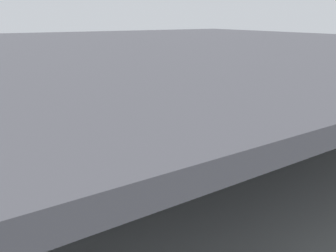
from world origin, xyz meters
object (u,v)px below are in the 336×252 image
at_px(airplane_main, 159,113).
at_px(crew_worker_near_nose, 229,173).
at_px(traffic_cone_orange, 216,165).
at_px(crew_worker_by_stairs, 184,151).
at_px(airplane_distant, 29,90).
at_px(boarding_stairs, 184,147).

height_order(airplane_main, crew_worker_near_nose, airplane_main).
distance_m(airplane_main, traffic_cone_orange, 17.99).
relative_size(crew_worker_near_nose, crew_worker_by_stairs, 1.05).
bearing_deg(airplane_distant, crew_worker_near_nose, -74.18).
bearing_deg(crew_worker_by_stairs, traffic_cone_orange, -69.32).
distance_m(airplane_main, crew_worker_near_nose, 21.75).
bearing_deg(airplane_main, crew_worker_by_stairs, -101.36).
bearing_deg(crew_worker_by_stairs, crew_worker_near_nose, -83.70).
xyz_separation_m(crew_worker_near_nose, crew_worker_by_stairs, (-1.02, 9.22, -0.06)).
xyz_separation_m(airplane_main, crew_worker_by_stairs, (-2.47, -12.32, -2.65)).
xyz_separation_m(airplane_main, airplane_distant, (-17.70, 35.77, -0.33)).
bearing_deg(traffic_cone_orange, airplane_distant, 107.88).
height_order(crew_worker_near_nose, traffic_cone_orange, crew_worker_near_nose).
height_order(crew_worker_near_nose, airplane_distant, airplane_distant).
bearing_deg(airplane_main, airplane_distant, 116.32).
bearing_deg(boarding_stairs, airplane_distant, 109.38).
relative_size(airplane_main, airplane_distant, 1.29).
relative_size(boarding_stairs, airplane_distant, 0.16).
relative_size(boarding_stairs, traffic_cone_orange, 8.00).
xyz_separation_m(boarding_stairs, crew_worker_by_stairs, (-1.14, -1.57, 0.18)).
height_order(boarding_stairs, traffic_cone_orange, boarding_stairs).
relative_size(boarding_stairs, crew_worker_near_nose, 2.81).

